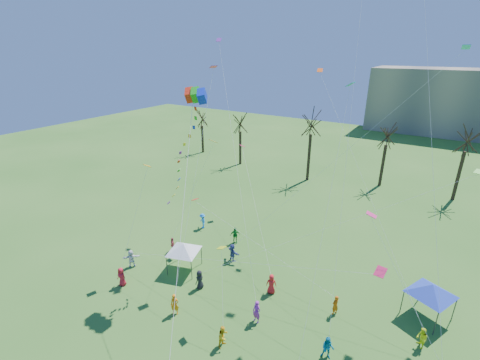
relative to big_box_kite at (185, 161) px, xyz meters
The scene contains 6 objects.
bare_tree_row 31.61m from the big_box_kite, 69.67° to the left, with size 70.95×9.79×11.43m.
big_box_kite is the anchor object (origin of this frame).
canopy_tent_white 8.57m from the big_box_kite, behind, with size 3.56×3.56×2.79m.
canopy_tent_blue 21.24m from the big_box_kite, 15.96° to the left, with size 3.65×3.65×3.01m.
festival_crowd 11.69m from the big_box_kite, ahead, with size 27.26×14.76×1.86m.
small_kites_aloft 9.07m from the big_box_kite, 38.50° to the left, with size 25.80×18.29×33.27m.
Camera 1 is at (9.96, -12.88, 19.33)m, focal length 25.00 mm.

